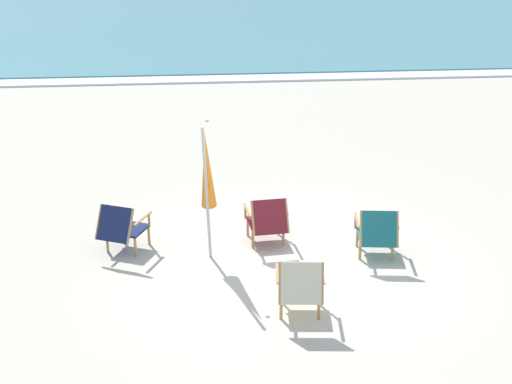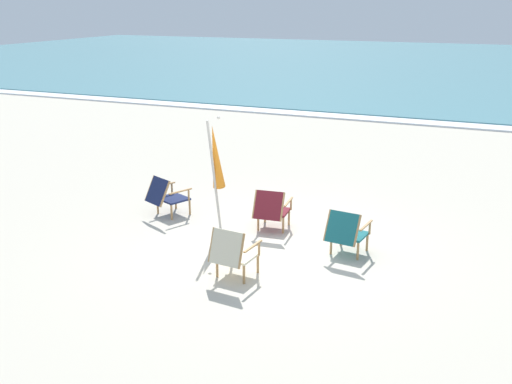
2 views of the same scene
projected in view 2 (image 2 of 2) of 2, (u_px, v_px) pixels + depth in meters
ground_plane at (271, 245)px, 10.30m from camera, size 80.00×80.00×0.00m
sea at (454, 65)px, 38.67m from camera, size 80.00×40.00×0.10m
surf_band at (397, 120)px, 20.86m from camera, size 80.00×1.10×0.06m
beach_chair_front_left at (271, 209)px, 10.80m from camera, size 0.64×0.79×0.79m
beach_chair_back_left at (166, 195)px, 11.54m from camera, size 0.83×0.91×0.79m
beach_chair_front_right at (346, 232)px, 9.73m from camera, size 0.66×0.80×0.79m
beach_chair_mid_center at (233, 252)px, 8.92m from camera, size 0.65×0.72×0.82m
umbrella_furled_orange at (216, 158)px, 10.48m from camera, size 0.30×0.43×2.11m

